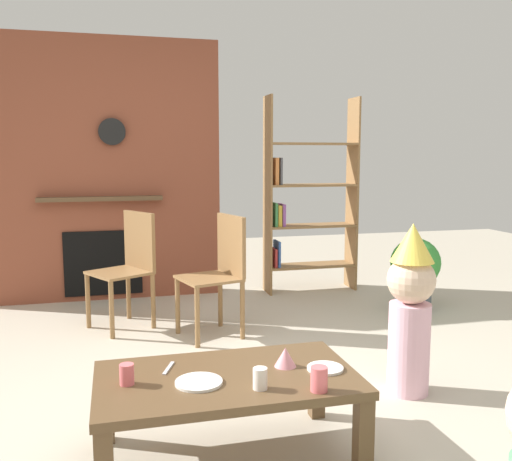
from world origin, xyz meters
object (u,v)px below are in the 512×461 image
Objects in this scene: bookshelf at (305,202)px; dining_chair_left at (130,262)px; paper_cup_near_right at (319,379)px; paper_plate_front at (325,368)px; dining_chair_middle at (220,268)px; birthday_cake_slice at (285,357)px; child_in_pink at (410,305)px; coffee_table at (227,387)px; paper_cup_near_left at (127,374)px; potted_plant_tall at (415,269)px; paper_plate_rear at (199,382)px; paper_cup_center at (260,379)px.

bookshelf is 1.91m from dining_chair_left.
paper_cup_near_right is 0.24m from paper_plate_front.
paper_plate_front is 0.18× the size of dining_chair_middle.
bookshelf is 3.31m from paper_cup_near_right.
birthday_cake_slice is at bearing 100.39° from paper_cup_near_right.
birthday_cake_slice is 0.94m from child_in_pink.
coffee_table is 0.44m from paper_cup_near_left.
paper_plate_front is 0.19m from birthday_cake_slice.
dining_chair_left reaches higher than potted_plant_tall.
birthday_cake_slice is (-0.05, 0.29, -0.01)m from paper_cup_near_right.
paper_cup_near_left is 0.87m from paper_plate_front.
child_in_pink is at bearing -121.25° from potted_plant_tall.
dining_chair_left is at bearing -69.11° from child_in_pink.
dining_chair_left is at bearing -155.97° from bookshelf.
potted_plant_tall reaches higher than coffee_table.
dining_chair_middle is (-0.15, 1.75, 0.12)m from paper_plate_front.
paper_plate_rear is at bearing -12.56° from paper_cup_near_left.
paper_plate_rear is at bearing -156.60° from coffee_table.
coffee_table is 0.30m from birthday_cake_slice.
paper_plate_rear is (-0.57, -0.01, 0.00)m from paper_plate_front.
bookshelf is 2.11× the size of dining_chair_left.
paper_cup_near_left is at bearing -141.86° from potted_plant_tall.
child_in_pink is (1.03, 0.60, 0.08)m from paper_cup_center.
bookshelf is 1.67× the size of coffee_table.
child_in_pink reaches higher than paper_plate_rear.
bookshelf is 3.32m from paper_plate_rear.
paper_cup_center is at bearing -59.42° from coffee_table.
dining_chair_middle is at bearing 76.39° from paper_plate_rear.
paper_plate_rear is (-0.13, -0.06, 0.06)m from coffee_table.
paper_cup_near_right is 0.63× the size of paper_plate_front.
bookshelf reaches higher than paper_cup_near_right.
potted_plant_tall is (1.62, 2.01, -0.03)m from paper_plate_front.
paper_plate_rear is 1.36m from child_in_pink.
child_in_pink reaches higher than paper_cup_near_left.
child_in_pink is (1.26, 0.48, 0.12)m from paper_plate_rear.
dining_chair_middle is (0.29, 1.71, 0.18)m from coffee_table.
paper_plate_rear is (-1.49, -2.92, -0.50)m from bookshelf.
paper_cup_near_left is 0.10× the size of dining_chair_middle.
dining_chair_middle reaches higher than birthday_cake_slice.
coffee_table is at bearing -172.47° from birthday_cake_slice.
bookshelf is 3.22m from coffee_table.
paper_cup_near_right is at bearing -37.46° from coffee_table.
child_in_pink reaches higher than birthday_cake_slice.
paper_cup_center is 1.19m from child_in_pink.
paper_plate_front is 0.81× the size of paper_plate_rear.
paper_cup_near_left is at bearing 160.99° from paper_cup_near_right.
paper_cup_near_right reaches higher than birthday_cake_slice.
child_in_pink is 1.53m from dining_chair_middle.
birthday_cake_slice is (-1.08, -2.83, -0.46)m from bookshelf.
child_in_pink is (0.85, 0.39, 0.09)m from birthday_cake_slice.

